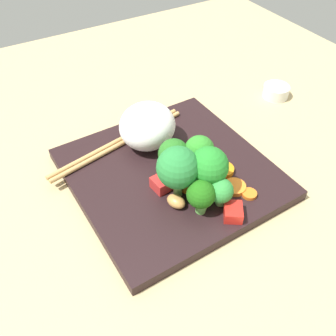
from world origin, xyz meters
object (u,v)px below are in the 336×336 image
(sauce_cup, at_px, (276,91))
(chopstick_pair, at_px, (119,143))
(broccoli_floret_0, at_px, (178,168))
(carrot_slice_3, at_px, (249,194))
(rice_mound, at_px, (149,125))
(square_plate, at_px, (171,173))

(sauce_cup, bearing_deg, chopstick_pair, 89.33)
(broccoli_floret_0, xyz_separation_m, carrot_slice_3, (-0.05, -0.08, -0.05))
(rice_mound, xyz_separation_m, broccoli_floret_0, (-0.12, 0.02, 0.02))
(broccoli_floret_0, xyz_separation_m, sauce_cup, (0.13, -0.30, -0.06))
(square_plate, xyz_separation_m, carrot_slice_3, (-0.10, -0.07, 0.01))
(rice_mound, height_order, sauce_cup, rice_mound)
(square_plate, xyz_separation_m, rice_mound, (0.07, -0.00, 0.04))
(carrot_slice_3, relative_size, sauce_cup, 0.42)
(broccoli_floret_0, distance_m, chopstick_pair, 0.15)
(rice_mound, xyz_separation_m, carrot_slice_3, (-0.17, -0.06, -0.03))
(rice_mound, bearing_deg, square_plate, 177.25)
(square_plate, height_order, broccoli_floret_0, broccoli_floret_0)
(broccoli_floret_0, height_order, sauce_cup, broccoli_floret_0)
(chopstick_pair, bearing_deg, square_plate, 103.43)
(carrot_slice_3, distance_m, sauce_cup, 0.28)
(broccoli_floret_0, bearing_deg, sauce_cup, -66.06)
(square_plate, bearing_deg, chopstick_pair, 24.74)
(square_plate, relative_size, broccoli_floret_0, 3.45)
(square_plate, distance_m, chopstick_pair, 0.10)
(broccoli_floret_0, bearing_deg, carrot_slice_3, -121.13)
(chopstick_pair, bearing_deg, sauce_cup, 168.02)
(rice_mound, bearing_deg, sauce_cup, -86.55)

